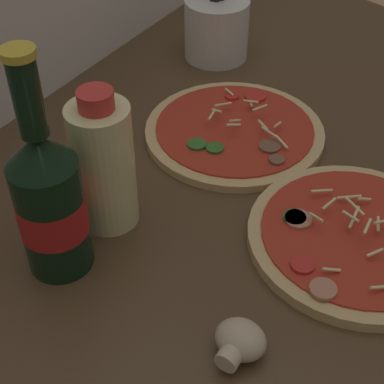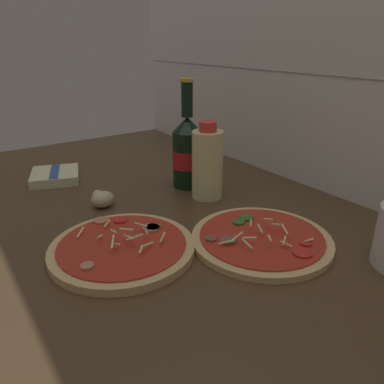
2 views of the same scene
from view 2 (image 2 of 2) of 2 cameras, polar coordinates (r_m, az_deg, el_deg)
counter_slab at (r=73.98cm, az=-5.20°, el=-7.39°), size 160.00×90.00×2.50cm
tile_backsplash at (r=95.50cm, az=19.49°, el=16.45°), size 160.00×1.13×60.00cm
pizza_near at (r=68.44cm, az=-10.53°, el=-8.30°), size 25.78×25.78×4.41cm
pizza_far at (r=71.39cm, az=10.48°, el=-7.04°), size 26.10×26.10×3.87cm
beer_bottle at (r=94.04cm, az=-0.72°, el=6.32°), size 7.46×7.46×26.80cm
oil_bottle at (r=87.44cm, az=2.35°, el=4.35°), size 7.26×7.26×18.13cm
mushroom_left at (r=86.71cm, az=-13.52°, el=-1.03°), size 5.51×5.24×3.67cm
dish_towel at (r=106.90cm, az=-20.11°, el=2.34°), size 15.94×15.53×2.56cm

